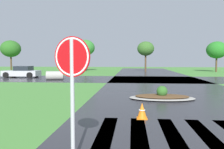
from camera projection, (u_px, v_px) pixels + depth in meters
asphalt_roadway at (177, 97)px, 12.28m from camera, size 9.20×80.00×0.01m
asphalt_cross_road at (156, 79)px, 23.27m from camera, size 90.00×8.28×0.01m
crosswalk_stripes at (224, 136)px, 5.99m from camera, size 6.75×3.23×0.01m
stop_sign at (72, 70)px, 4.24m from camera, size 0.73×0.26×2.46m
median_island at (162, 96)px, 11.66m from camera, size 3.34×1.84×0.68m
car_dark_suv at (22, 72)px, 25.83m from camera, size 4.00×2.25×1.29m
drainage_pipe_stack at (55, 76)px, 22.62m from camera, size 1.82×1.24×0.87m
traffic_cone at (142, 111)px, 7.75m from camera, size 0.36×0.36×0.55m
background_treeline at (106, 49)px, 38.52m from camera, size 37.94×5.25×5.51m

